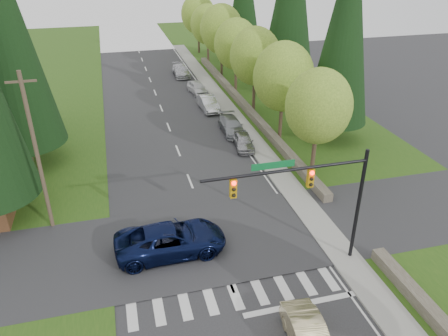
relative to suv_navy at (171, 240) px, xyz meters
name	(u,v)px	position (x,y,z in m)	size (l,w,h in m)	color
grass_east	(322,139)	(15.61, 12.47, -0.85)	(14.00, 110.00, 0.06)	#274E14
grass_west	(14,174)	(-10.39, 12.47, -0.85)	(14.00, 110.00, 0.06)	#274E14
cross_street	(213,240)	(2.61, 0.47, -0.88)	(120.00, 8.00, 0.10)	#28282B
sidewalk_east	(251,137)	(9.51, 14.47, -0.82)	(1.80, 80.00, 0.13)	gray
curb_east	(242,138)	(8.66, 14.47, -0.82)	(0.20, 80.00, 0.13)	gray
stone_wall_north	(243,104)	(11.21, 22.47, -0.53)	(0.70, 40.00, 0.70)	#4C4438
traffic_signal	(312,188)	(6.98, -3.03, 4.10)	(8.70, 0.37, 6.80)	black
utility_pole	(37,153)	(-6.89, 4.47, 4.26)	(1.60, 0.24, 10.00)	#473828
decid_tree_0	(319,106)	(11.81, 6.47, 4.72)	(4.80, 4.80, 8.37)	#38281C
decid_tree_1	(283,77)	(11.91, 13.47, 4.92)	(5.20, 5.20, 8.80)	#38281C
decid_tree_2	(255,56)	(11.71, 20.47, 5.05)	(5.00, 5.00, 8.82)	#38281C
decid_tree_3	(236,44)	(11.81, 27.47, 4.78)	(5.00, 5.00, 8.55)	#38281C
decid_tree_4	(221,29)	(11.91, 34.47, 5.18)	(5.40, 5.40, 9.18)	#38281C
decid_tree_5	(208,24)	(11.71, 41.47, 4.65)	(4.80, 4.80, 8.30)	#38281C
decid_tree_6	(198,14)	(11.81, 48.47, 4.98)	(5.20, 5.20, 8.86)	#38281C
conifer_e_a	(346,27)	(16.61, 12.47, 8.91)	(5.44, 5.44, 17.80)	#38281C
suv_navy	(171,240)	(0.00, 0.00, 0.00)	(2.93, 6.35, 1.76)	#0B1337
parked_car_a	(243,141)	(8.21, 12.56, -0.23)	(1.53, 3.81, 1.30)	#9D9EA2
parked_car_b	(232,126)	(8.16, 16.13, -0.20)	(1.90, 4.68, 1.36)	gray
parked_car_c	(208,103)	(7.39, 22.68, -0.15)	(1.54, 4.42, 1.46)	silver
parked_car_d	(197,88)	(7.43, 28.47, -0.20)	(1.61, 4.01, 1.37)	silver
parked_car_e	(181,71)	(6.81, 36.21, -0.18)	(1.96, 4.82, 1.40)	#B3B3B8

